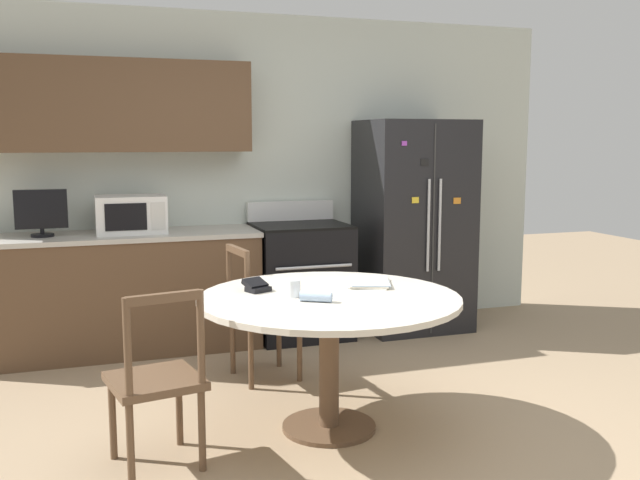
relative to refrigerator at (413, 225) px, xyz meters
name	(u,v)px	position (x,y,z in m)	size (l,w,h in m)	color
ground_plane	(382,455)	(-1.25, -2.23, -0.87)	(14.00, 14.00, 0.00)	#9E8466
back_wall	(221,158)	(-1.55, 0.37, 0.57)	(5.20, 0.44, 2.60)	silver
kitchen_counter	(118,293)	(-2.41, 0.06, -0.42)	(2.10, 0.64, 0.90)	brown
refrigerator	(413,225)	(0.00, 0.00, 0.00)	(0.85, 0.74, 1.75)	black
oven_range	(301,279)	(-0.98, 0.04, -0.41)	(0.74, 0.68, 1.08)	black
microwave	(131,214)	(-2.30, 0.06, 0.17)	(0.51, 0.35, 0.28)	white
countertop_tv	(41,212)	(-2.92, 0.06, 0.21)	(0.36, 0.16, 0.34)	black
dining_table	(329,317)	(-1.39, -1.83, -0.24)	(1.43, 1.43, 0.75)	beige
dining_chair_left	(157,382)	(-2.34, -2.00, -0.44)	(0.49, 0.49, 0.90)	brown
dining_chair_far	(261,315)	(-1.54, -0.88, -0.44)	(0.47, 0.47, 0.90)	brown
candle_glass	(293,290)	(-1.58, -1.79, -0.08)	(0.08, 0.08, 0.09)	silver
folded_napkin	(316,297)	(-1.51, -1.94, -0.09)	(0.17, 0.13, 0.05)	#A3BCDB
wallet	(257,286)	(-1.74, -1.59, -0.09)	(0.16, 0.16, 0.07)	black
mail_stack	(370,283)	(-1.07, -1.62, -0.11)	(0.34, 0.37, 0.02)	white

